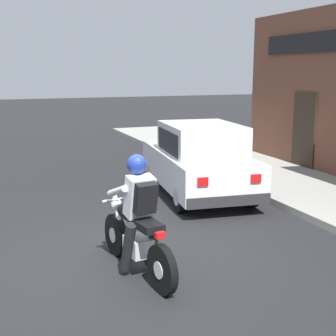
% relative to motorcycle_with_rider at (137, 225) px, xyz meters
% --- Properties ---
extents(ground_plane, '(80.00, 80.00, 0.00)m').
position_rel_motorcycle_with_rider_xyz_m(ground_plane, '(0.08, 0.44, -0.68)').
color(ground_plane, black).
extents(sidewalk_curb, '(2.60, 22.00, 0.14)m').
position_rel_motorcycle_with_rider_xyz_m(sidewalk_curb, '(4.79, 3.44, -0.61)').
color(sidewalk_curb, '#9E9B93').
rests_on(sidewalk_curb, ground).
extents(motorcycle_with_rider, '(0.65, 2.01, 1.62)m').
position_rel_motorcycle_with_rider_xyz_m(motorcycle_with_rider, '(0.00, 0.00, 0.00)').
color(motorcycle_with_rider, black).
rests_on(motorcycle_with_rider, ground).
extents(car_hatchback, '(2.07, 3.95, 1.57)m').
position_rel_motorcycle_with_rider_xyz_m(car_hatchback, '(2.45, 3.34, 0.09)').
color(car_hatchback, black).
rests_on(car_hatchback, ground).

